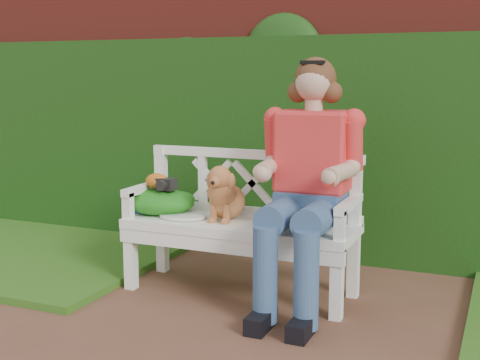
% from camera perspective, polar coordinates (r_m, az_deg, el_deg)
% --- Properties ---
extents(ground, '(60.00, 60.00, 0.00)m').
position_cam_1_polar(ground, '(3.58, 0.34, -13.95)').
color(ground, brown).
extents(brick_wall, '(10.00, 0.30, 2.20)m').
position_cam_1_polar(brick_wall, '(5.10, 8.66, 5.73)').
color(brick_wall, maroon).
rests_on(brick_wall, ground).
extents(ivy_hedge, '(10.00, 0.18, 1.70)m').
position_cam_1_polar(ivy_hedge, '(4.91, 7.94, 2.67)').
color(ivy_hedge, '#1D4B12').
rests_on(ivy_hedge, ground).
extents(grass_left, '(2.60, 2.00, 0.05)m').
position_cam_1_polar(grass_left, '(5.55, -19.40, -5.67)').
color(grass_left, '#255C12').
rests_on(grass_left, ground).
extents(garden_bench, '(1.64, 0.77, 0.48)m').
position_cam_1_polar(garden_bench, '(4.20, -0.00, -6.87)').
color(garden_bench, white).
rests_on(garden_bench, ground).
extents(seated_woman, '(0.93, 1.05, 1.55)m').
position_cam_1_polar(seated_woman, '(3.91, 6.23, -0.10)').
color(seated_woman, '#F02865').
rests_on(seated_woman, ground).
extents(dog, '(0.33, 0.39, 0.37)m').
position_cam_1_polar(dog, '(4.15, -1.29, -1.04)').
color(dog, '#B36230').
rests_on(dog, garden_bench).
extents(tennis_racket, '(0.66, 0.39, 0.03)m').
position_cam_1_polar(tennis_racket, '(4.27, -5.45, -3.13)').
color(tennis_racket, white).
rests_on(tennis_racket, garden_bench).
extents(green_bag, '(0.55, 0.46, 0.17)m').
position_cam_1_polar(green_bag, '(4.40, -7.20, -1.86)').
color(green_bag, '#1C7216').
rests_on(green_bag, garden_bench).
extents(camera_item, '(0.12, 0.10, 0.08)m').
position_cam_1_polar(camera_item, '(4.32, -6.55, -0.36)').
color(camera_item, black).
rests_on(camera_item, green_bag).
extents(baseball_glove, '(0.20, 0.17, 0.11)m').
position_cam_1_polar(baseball_glove, '(4.37, -7.38, -0.09)').
color(baseball_glove, '#BA5C18').
rests_on(baseball_glove, green_bag).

